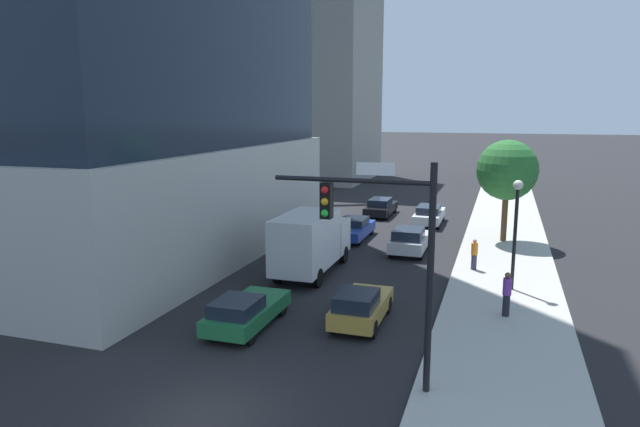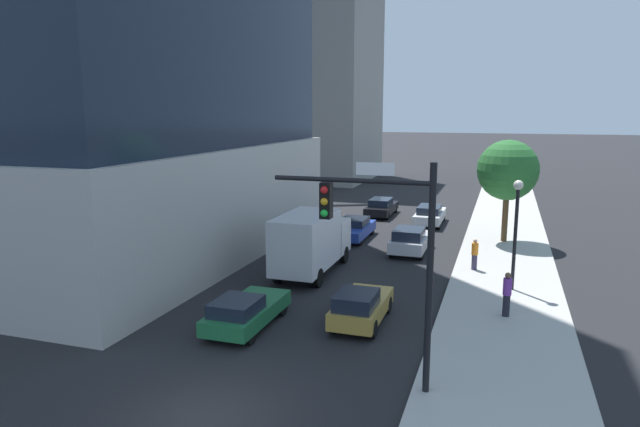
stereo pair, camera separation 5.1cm
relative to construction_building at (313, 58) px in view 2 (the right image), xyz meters
name	(u,v)px [view 2 (the right image)]	position (x,y,z in m)	size (l,w,h in m)	color
ground_plane	(204,418)	(14.99, -52.56, -14.25)	(400.00, 400.00, 0.00)	black
sidewalk	(505,258)	(22.66, -32.56, -14.18)	(5.08, 120.00, 0.15)	#B2AFA8
construction_building	(313,58)	(0.00, 0.00, 0.00)	(14.90, 17.83, 32.32)	gray
traffic_light_pole	(384,237)	(19.18, -49.42, -9.56)	(4.76, 0.48, 6.70)	black
street_lamp	(516,217)	(22.98, -38.60, -10.74)	(0.44, 0.44, 5.04)	black
street_tree	(508,170)	(22.54, -28.61, -9.66)	(3.71, 3.71, 6.32)	brown
car_blue	(354,228)	(13.25, -30.33, -13.57)	(1.92, 4.77, 1.35)	#233D9E
car_silver	(410,240)	(17.34, -32.96, -13.47)	(1.92, 4.14, 1.55)	#B7B7BC
car_green	(245,311)	(13.25, -46.38, -13.56)	(1.85, 4.47, 1.38)	#1E6638
car_gold	(361,306)	(17.34, -44.61, -13.51)	(1.73, 4.04, 1.50)	#AD8938
car_white	(430,215)	(17.34, -24.14, -13.51)	(1.84, 4.72, 1.43)	silver
car_black	(381,207)	(13.25, -21.83, -13.56)	(1.83, 4.73, 1.40)	black
box_truck	(311,241)	(13.25, -38.77, -12.49)	(2.29, 6.63, 3.21)	silver
pedestrian_purple_shirt	(507,294)	(22.72, -42.29, -13.18)	(0.34, 0.34, 1.80)	black
pedestrian_orange_shirt	(475,254)	(21.14, -35.82, -13.29)	(0.34, 0.34, 1.61)	#38334C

